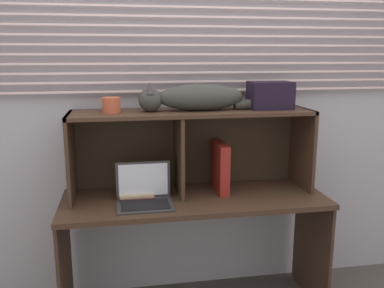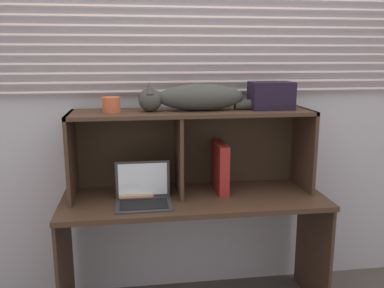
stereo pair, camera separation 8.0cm
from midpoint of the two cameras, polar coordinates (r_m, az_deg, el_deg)
back_panel_with_blinds at (r=2.63m, az=0.18°, el=6.04°), size 4.40×0.08×2.50m
desk at (r=2.50m, az=1.23°, el=-10.21°), size 1.54×0.55×0.73m
hutch_shelf_unit at (r=2.48m, az=0.59°, el=1.21°), size 1.42×0.35×0.50m
cat at (r=2.41m, az=1.56°, el=6.37°), size 0.89×0.17×0.17m
laptop at (r=2.35m, az=-5.73°, el=-7.01°), size 0.31×0.24×0.22m
binder_upright at (r=2.52m, az=4.82°, el=-3.21°), size 0.06×0.26×0.30m
book_stack at (r=2.50m, az=-6.69°, el=-6.56°), size 0.20×0.24×0.03m
small_basket at (r=2.38m, az=-10.09°, el=5.34°), size 0.10×0.10×0.09m
storage_box at (r=2.53m, az=11.73°, el=6.54°), size 0.25×0.17×0.16m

